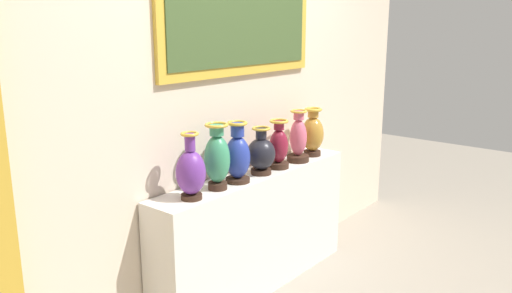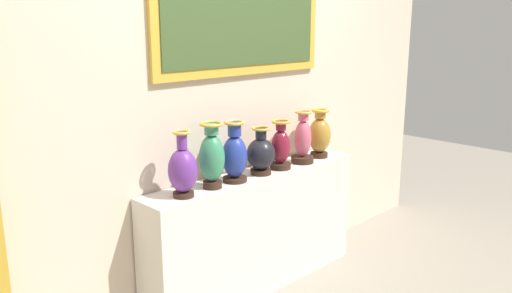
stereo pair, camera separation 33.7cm
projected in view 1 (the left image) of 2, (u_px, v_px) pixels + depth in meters
ground_plane at (256, 286)px, 3.61m from camera, size 10.31×10.31×0.00m
display_shelf at (256, 231)px, 3.51m from camera, size 1.70×0.29×0.82m
back_wall at (232, 56)px, 3.36m from camera, size 4.31×0.14×3.13m
vase_violet at (191, 172)px, 2.89m from camera, size 0.17×0.17×0.38m
vase_jade at (217, 158)px, 3.05m from camera, size 0.15×0.15×0.40m
vase_cobalt at (238, 156)px, 3.19m from camera, size 0.16×0.16×0.38m
vase_onyx at (261, 154)px, 3.37m from camera, size 0.19×0.19×0.31m
vase_burgundy at (279, 147)px, 3.50m from camera, size 0.14×0.14×0.33m
vase_rose at (298, 140)px, 3.67m from camera, size 0.16×0.16×0.37m
vase_ochre at (313, 133)px, 3.83m from camera, size 0.16×0.16×0.36m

